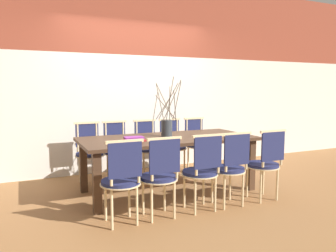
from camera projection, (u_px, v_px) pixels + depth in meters
ground_plane at (168, 191)px, 4.42m from camera, size 16.00×16.00×0.00m
wall_rear at (135, 75)px, 5.47m from camera, size 12.00×0.06×3.20m
dining_table at (168, 144)px, 4.35m from camera, size 2.29×1.05×0.73m
chair_near_leftend at (122, 178)px, 3.26m from camera, size 0.42×0.42×0.89m
chair_near_left at (160, 174)px, 3.43m from camera, size 0.42×0.42×0.89m
chair_near_center at (202, 169)px, 3.63m from camera, size 0.42×0.42×0.89m
chair_near_right at (230, 166)px, 3.79m from camera, size 0.42×0.42×0.89m
chair_near_rightend at (265, 161)px, 4.00m from camera, size 0.42×0.42×0.89m
chair_far_leftend at (89, 150)px, 4.75m from camera, size 0.42×0.42×0.89m
chair_far_left at (117, 148)px, 4.92m from camera, size 0.42×0.42×0.89m
chair_far_center at (148, 146)px, 5.12m from camera, size 0.42×0.42×0.89m
chair_far_right at (173, 144)px, 5.30m from camera, size 0.42×0.42×0.89m
chair_far_rightend at (197, 142)px, 5.49m from camera, size 0.42×0.42×0.89m
vase_centerpiece at (167, 126)px, 4.39m from camera, size 0.41×0.41×0.80m
book_stack at (134, 139)px, 4.01m from camera, size 0.26×0.19×0.06m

